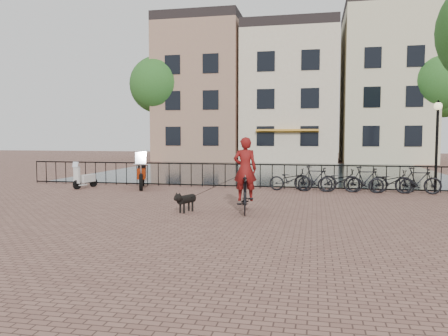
% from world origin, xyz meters
% --- Properties ---
extents(ground, '(100.00, 100.00, 0.00)m').
position_xyz_m(ground, '(0.00, 0.00, 0.00)').
color(ground, brown).
rests_on(ground, ground).
extents(canal_water, '(20.00, 20.00, 0.00)m').
position_xyz_m(canal_water, '(0.00, 17.30, 0.00)').
color(canal_water, black).
rests_on(canal_water, ground).
extents(railing, '(20.00, 0.05, 1.02)m').
position_xyz_m(railing, '(0.00, 8.00, 0.50)').
color(railing, black).
rests_on(railing, ground).
extents(canal_house_left, '(7.50, 9.00, 12.80)m').
position_xyz_m(canal_house_left, '(-7.50, 30.00, 6.40)').
color(canal_house_left, '#967657').
rests_on(canal_house_left, ground).
extents(canal_house_mid, '(8.00, 9.50, 11.80)m').
position_xyz_m(canal_house_mid, '(0.50, 30.00, 5.90)').
color(canal_house_mid, beige).
rests_on(canal_house_mid, ground).
extents(canal_house_right, '(7.00, 9.00, 13.30)m').
position_xyz_m(canal_house_right, '(8.50, 30.00, 6.65)').
color(canal_house_right, '#C5BB92').
rests_on(canal_house_right, ground).
extents(tree_far_left, '(5.04, 5.04, 9.27)m').
position_xyz_m(tree_far_left, '(-11.00, 27.00, 6.73)').
color(tree_far_left, black).
rests_on(tree_far_left, ground).
extents(tree_far_right, '(4.76, 4.76, 8.76)m').
position_xyz_m(tree_far_right, '(12.00, 27.00, 6.35)').
color(tree_far_right, black).
rests_on(tree_far_right, ground).
extents(lamp_post, '(0.30, 0.30, 3.45)m').
position_xyz_m(lamp_post, '(7.20, 7.60, 2.38)').
color(lamp_post, black).
rests_on(lamp_post, ground).
extents(cyclist, '(0.86, 1.89, 2.51)m').
position_xyz_m(cyclist, '(0.80, 2.08, 0.95)').
color(cyclist, black).
rests_on(cyclist, ground).
extents(dog, '(0.58, 0.93, 0.60)m').
position_xyz_m(dog, '(-0.85, 1.82, 0.30)').
color(dog, black).
rests_on(dog, ground).
extents(motorcycle, '(1.25, 2.26, 1.58)m').
position_xyz_m(motorcycle, '(-4.36, 7.02, 0.79)').
color(motorcycle, maroon).
rests_on(motorcycle, ground).
extents(scooter, '(0.62, 1.30, 1.16)m').
position_xyz_m(scooter, '(-6.70, 6.57, 0.58)').
color(scooter, beige).
rests_on(scooter, ground).
extents(parked_bike_0, '(1.75, 0.71, 0.90)m').
position_xyz_m(parked_bike_0, '(1.80, 7.40, 0.45)').
color(parked_bike_0, black).
rests_on(parked_bike_0, ground).
extents(parked_bike_1, '(1.71, 0.66, 1.00)m').
position_xyz_m(parked_bike_1, '(2.75, 7.40, 0.50)').
color(parked_bike_1, black).
rests_on(parked_bike_1, ground).
extents(parked_bike_2, '(1.76, 0.75, 0.90)m').
position_xyz_m(parked_bike_2, '(3.70, 7.40, 0.45)').
color(parked_bike_2, black).
rests_on(parked_bike_2, ground).
extents(parked_bike_3, '(1.69, 0.56, 1.00)m').
position_xyz_m(parked_bike_3, '(4.65, 7.40, 0.50)').
color(parked_bike_3, black).
rests_on(parked_bike_3, ground).
extents(parked_bike_4, '(1.76, 0.74, 0.90)m').
position_xyz_m(parked_bike_4, '(5.60, 7.40, 0.45)').
color(parked_bike_4, black).
rests_on(parked_bike_4, ground).
extents(parked_bike_5, '(1.67, 0.50, 1.00)m').
position_xyz_m(parked_bike_5, '(6.55, 7.40, 0.50)').
color(parked_bike_5, black).
rests_on(parked_bike_5, ground).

